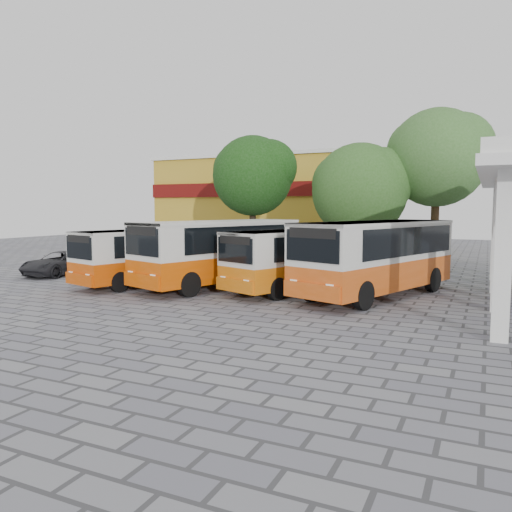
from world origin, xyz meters
The scene contains 10 objects.
ground centered at (0.00, 0.00, 0.00)m, with size 90.00×90.00×0.00m, color slate.
shophouse_block centered at (-11.00, 25.99, 4.16)m, with size 20.40×10.40×8.30m.
bus_far_left centered at (-7.31, 1.92, 1.51)m, with size 4.07×7.68×2.62m.
bus_centre_left centered at (-3.79, 2.64, 1.77)m, with size 5.13×9.03×3.06m.
bus_centre_right centered at (-0.08, 3.12, 1.55)m, with size 4.84×7.97×2.69m.
bus_far_right centered at (3.33, 3.10, 1.79)m, with size 5.32×9.18×3.10m.
tree_left centered at (-7.25, 13.69, 6.01)m, with size 5.74×5.46×8.56m.
tree_middle centered at (0.16, 13.67, 4.91)m, with size 6.21×5.92×7.68m.
tree_right centered at (4.51, 15.31, 6.91)m, with size 6.31×6.01×9.72m.
parked_car centered at (-13.69, 2.56, 0.64)m, with size 2.11×4.58×1.27m, color black.
Camera 1 is at (7.45, -17.50, 3.67)m, focal length 35.00 mm.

